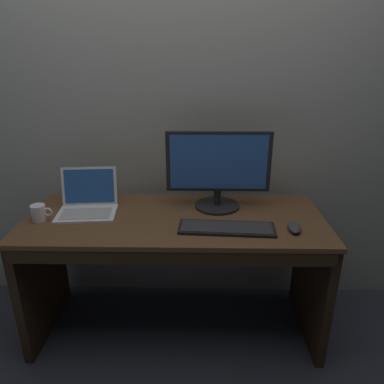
# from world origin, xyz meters

# --- Properties ---
(ground_plane) EXTENTS (14.00, 14.00, 0.00)m
(ground_plane) POSITION_xyz_m (0.00, 0.00, 0.00)
(ground_plane) COLOR #2D333D
(back_wall) EXTENTS (4.30, 0.04, 3.35)m
(back_wall) POSITION_xyz_m (0.00, 0.39, 1.68)
(back_wall) COLOR #9EA093
(back_wall) RESTS_ON ground
(desk) EXTENTS (1.55, 0.63, 0.72)m
(desk) POSITION_xyz_m (0.00, -0.01, 0.49)
(desk) COLOR brown
(desk) RESTS_ON ground
(laptop_white) EXTENTS (0.32, 0.29, 0.22)m
(laptop_white) POSITION_xyz_m (-0.47, 0.06, 0.76)
(laptop_white) COLOR white
(laptop_white) RESTS_ON desk
(external_monitor) EXTENTS (0.55, 0.24, 0.42)m
(external_monitor) POSITION_xyz_m (0.23, 0.13, 0.94)
(external_monitor) COLOR black
(external_monitor) RESTS_ON desk
(wired_keyboard) EXTENTS (0.47, 0.18, 0.02)m
(wired_keyboard) POSITION_xyz_m (0.26, -0.14, 0.72)
(wired_keyboard) COLOR black
(wired_keyboard) RESTS_ON desk
(computer_mouse) EXTENTS (0.07, 0.12, 0.03)m
(computer_mouse) POSITION_xyz_m (0.58, -0.14, 0.73)
(computer_mouse) COLOR #38383D
(computer_mouse) RESTS_ON desk
(coffee_mug) EXTENTS (0.11, 0.07, 0.08)m
(coffee_mug) POSITION_xyz_m (-0.68, -0.05, 0.76)
(coffee_mug) COLOR white
(coffee_mug) RESTS_ON desk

